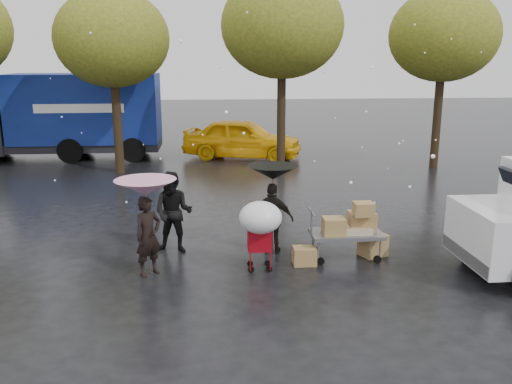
{
  "coord_description": "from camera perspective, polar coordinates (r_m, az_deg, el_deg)",
  "views": [
    {
      "loc": [
        -0.18,
        -10.03,
        4.19
      ],
      "look_at": [
        0.78,
        1.0,
        1.41
      ],
      "focal_mm": 38.0,
      "sensor_mm": 36.0,
      "label": 1
    }
  ],
  "objects": [
    {
      "name": "ground",
      "position": [
        10.87,
        -3.67,
        -8.61
      ],
      "size": [
        90.0,
        90.0,
        0.0
      ],
      "primitive_type": "plane",
      "color": "black",
      "rests_on": "ground"
    },
    {
      "name": "person_pink",
      "position": [
        10.79,
        -11.29,
        -4.57
      ],
      "size": [
        0.68,
        0.66,
        1.58
      ],
      "primitive_type": "imported",
      "rotation": [
        0.0,
        0.0,
        0.71
      ],
      "color": "black",
      "rests_on": "ground"
    },
    {
      "name": "person_middle",
      "position": [
        11.89,
        -8.69,
        -2.15
      ],
      "size": [
        1.0,
        0.85,
        1.8
      ],
      "primitive_type": "imported",
      "rotation": [
        0.0,
        0.0,
        -0.22
      ],
      "color": "black",
      "rests_on": "ground"
    },
    {
      "name": "person_black",
      "position": [
        11.73,
        1.76,
        -2.81
      ],
      "size": [
        0.99,
        0.63,
        1.56
      ],
      "primitive_type": "imported",
      "rotation": [
        0.0,
        0.0,
        2.85
      ],
      "color": "black",
      "rests_on": "ground"
    },
    {
      "name": "umbrella_pink",
      "position": [
        10.52,
        -11.54,
        0.49
      ],
      "size": [
        1.18,
        1.18,
        1.92
      ],
      "color": "#4C4C4C",
      "rests_on": "ground"
    },
    {
      "name": "umbrella_black",
      "position": [
        11.48,
        1.8,
        2.05
      ],
      "size": [
        1.06,
        1.06,
        1.95
      ],
      "color": "#4C4C4C",
      "rests_on": "ground"
    },
    {
      "name": "vendor_cart",
      "position": [
        11.58,
        9.91,
        -3.54
      ],
      "size": [
        1.52,
        0.8,
        1.27
      ],
      "color": "slate",
      "rests_on": "ground"
    },
    {
      "name": "shopping_cart",
      "position": [
        10.58,
        0.46,
        -3.09
      ],
      "size": [
        0.84,
        0.84,
        1.46
      ],
      "color": "#9F0915",
      "rests_on": "ground"
    },
    {
      "name": "blue_truck",
      "position": [
        24.14,
        -19.35,
        7.52
      ],
      "size": [
        8.3,
        2.6,
        3.5
      ],
      "color": "navy",
      "rests_on": "ground"
    },
    {
      "name": "box_ground_near",
      "position": [
        12.01,
        12.22,
        -5.46
      ],
      "size": [
        0.65,
        0.59,
        0.48
      ],
      "primitive_type": "cube",
      "rotation": [
        0.0,
        0.0,
        0.39
      ],
      "color": "olive",
      "rests_on": "ground"
    },
    {
      "name": "box_ground_far",
      "position": [
        11.32,
        5.12,
        -6.71
      ],
      "size": [
        0.47,
        0.37,
        0.37
      ],
      "primitive_type": "cube",
      "rotation": [
        0.0,
        0.0,
        -0.01
      ],
      "color": "olive",
      "rests_on": "ground"
    },
    {
      "name": "yellow_taxi",
      "position": [
        22.85,
        -1.43,
        5.65
      ],
      "size": [
        5.3,
        3.31,
        1.68
      ],
      "primitive_type": "imported",
      "rotation": [
        0.0,
        0.0,
        1.28
      ],
      "color": "yellow",
      "rests_on": "ground"
    },
    {
      "name": "tree_row",
      "position": [
        20.05,
        -6.01,
        16.39
      ],
      "size": [
        21.6,
        4.4,
        7.12
      ],
      "color": "black",
      "rests_on": "ground"
    }
  ]
}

